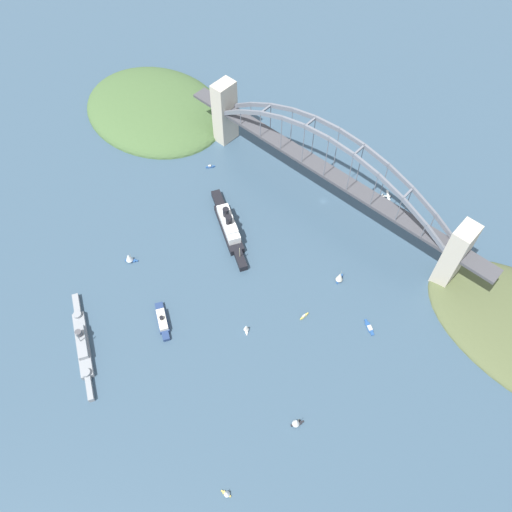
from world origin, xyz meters
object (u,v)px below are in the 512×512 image
(small_boat_2, at_px, (210,167))
(small_boat_5, at_px, (246,328))
(harbor_ferry_steamer, at_px, (162,321))
(small_boat_0, at_px, (227,493))
(small_boat_7, at_px, (369,328))
(seaplane_taxiing_near_bridge, at_px, (387,197))
(small_boat_4, at_px, (296,422))
(naval_cruiser, at_px, (82,343))
(small_boat_1, at_px, (129,258))
(harbor_arch_bridge, at_px, (328,173))
(ocean_liner, at_px, (229,226))
(small_boat_3, at_px, (304,316))
(small_boat_6, at_px, (340,277))
(seaplane_second_in_formation, at_px, (300,154))

(small_boat_2, bearing_deg, small_boat_5, 144.24)
(harbor_ferry_steamer, xyz_separation_m, small_boat_0, (-106.68, 47.92, 0.60))
(small_boat_2, bearing_deg, small_boat_7, 169.83)
(seaplane_taxiing_near_bridge, height_order, small_boat_4, small_boat_4)
(naval_cruiser, xyz_separation_m, harbor_ferry_steamer, (-25.91, -46.34, -0.71))
(small_boat_1, distance_m, small_boat_5, 101.99)
(harbor_arch_bridge, distance_m, ocean_liner, 83.85)
(naval_cruiser, height_order, small_boat_3, naval_cruiser)
(small_boat_0, bearing_deg, seaplane_taxiing_near_bridge, -76.59)
(ocean_liner, bearing_deg, small_boat_2, -32.80)
(seaplane_taxiing_near_bridge, height_order, small_boat_1, small_boat_1)
(small_boat_0, height_order, small_boat_4, small_boat_4)
(small_boat_4, distance_m, small_boat_6, 107.62)
(small_boat_0, xyz_separation_m, small_boat_3, (38.79, -115.19, -2.12))
(seaplane_second_in_formation, height_order, small_boat_7, seaplane_second_in_formation)
(ocean_liner, bearing_deg, small_boat_6, -166.97)
(seaplane_second_in_formation, bearing_deg, small_boat_6, 142.06)
(ocean_liner, height_order, small_boat_5, ocean_liner)
(harbor_arch_bridge, distance_m, small_boat_2, 103.20)
(ocean_liner, relative_size, small_boat_2, 10.44)
(harbor_ferry_steamer, height_order, seaplane_taxiing_near_bridge, harbor_ferry_steamer)
(small_boat_7, bearing_deg, seaplane_taxiing_near_bridge, -61.41)
(small_boat_4, distance_m, small_boat_7, 82.53)
(harbor_ferry_steamer, bearing_deg, small_boat_5, -143.73)
(seaplane_taxiing_near_bridge, xyz_separation_m, small_boat_1, (104.14, 176.06, 2.47))
(small_boat_1, xyz_separation_m, small_boat_2, (23.68, -105.67, -3.41))
(small_boat_2, bearing_deg, harbor_arch_bridge, -159.36)
(ocean_liner, relative_size, harbor_ferry_steamer, 2.56)
(harbor_arch_bridge, height_order, small_boat_0, harbor_arch_bridge)
(harbor_ferry_steamer, bearing_deg, seaplane_taxiing_near_bridge, -104.25)
(naval_cruiser, bearing_deg, small_boat_1, -65.48)
(harbor_arch_bridge, relative_size, small_boat_3, 36.35)
(naval_cruiser, xyz_separation_m, seaplane_second_in_formation, (6.11, -230.65, -0.92))
(harbor_arch_bridge, bearing_deg, harbor_ferry_steamer, 85.05)
(harbor_ferry_steamer, height_order, small_boat_3, harbor_ferry_steamer)
(seaplane_taxiing_near_bridge, xyz_separation_m, seaplane_second_in_formation, (81.15, 9.19, 0.29))
(ocean_liner, bearing_deg, small_boat_0, 133.66)
(small_boat_4, bearing_deg, small_boat_5, -21.82)
(small_boat_1, xyz_separation_m, small_boat_5, (-100.71, -16.08, -0.92))
(small_boat_2, bearing_deg, small_boat_3, 159.14)
(harbor_arch_bridge, distance_m, small_boat_3, 109.87)
(small_boat_0, bearing_deg, naval_cruiser, -0.68)
(harbor_ferry_steamer, xyz_separation_m, seaplane_taxiing_near_bridge, (-49.13, -193.51, -0.50))
(naval_cruiser, bearing_deg, harbor_ferry_steamer, -119.21)
(seaplane_taxiing_near_bridge, xyz_separation_m, small_boat_7, (-56.38, 103.45, -1.17))
(ocean_liner, distance_m, small_boat_7, 126.85)
(small_boat_5, bearing_deg, harbor_ferry_steamer, 36.27)
(small_boat_5, bearing_deg, harbor_arch_bridge, -75.56)
(harbor_ferry_steamer, height_order, small_boat_4, small_boat_4)
(small_boat_3, height_order, small_boat_6, small_boat_6)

